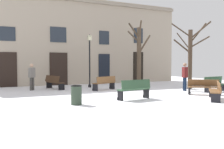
# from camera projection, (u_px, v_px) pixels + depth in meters

# --- Properties ---
(ground_plane) EXTENTS (29.15, 29.15, 0.00)m
(ground_plane) POSITION_uv_depth(u_px,v_px,m) (124.00, 95.00, 13.23)
(ground_plane) COLOR white
(building_facade) EXTENTS (18.22, 0.60, 6.99)m
(building_facade) POSITION_uv_depth(u_px,v_px,m) (80.00, 41.00, 20.04)
(building_facade) COLOR tan
(building_facade) RESTS_ON ground
(tree_left_of_center) EXTENTS (1.46, 1.45, 4.84)m
(tree_left_of_center) POSITION_uv_depth(u_px,v_px,m) (139.00, 53.00, 18.67)
(tree_left_of_center) COLOR #4C3D2D
(tree_left_of_center) RESTS_ON ground
(tree_foreground) EXTENTS (2.28, 1.92, 4.50)m
(tree_foreground) POSITION_uv_depth(u_px,v_px,m) (190.00, 55.00, 16.54)
(tree_foreground) COLOR #423326
(tree_foreground) RESTS_ON ground
(streetlamp) EXTENTS (0.30, 0.30, 3.75)m
(streetlamp) POSITION_uv_depth(u_px,v_px,m) (90.00, 55.00, 17.41)
(streetlamp) COLOR black
(streetlamp) RESTS_ON ground
(litter_bin) EXTENTS (0.47, 0.47, 0.81)m
(litter_bin) POSITION_uv_depth(u_px,v_px,m) (76.00, 95.00, 10.23)
(litter_bin) COLOR #2D3D2D
(litter_bin) RESTS_ON ground
(bench_near_center_tree) EXTENTS (0.97, 1.97, 0.91)m
(bench_near_center_tree) POSITION_uv_depth(u_px,v_px,m) (54.00, 82.00, 16.34)
(bench_near_center_tree) COLOR #3D2819
(bench_near_center_tree) RESTS_ON ground
(bench_near_lamp) EXTENTS (1.65, 1.69, 0.86)m
(bench_near_lamp) POSITION_uv_depth(u_px,v_px,m) (216.00, 90.00, 11.57)
(bench_near_lamp) COLOR brown
(bench_near_lamp) RESTS_ON ground
(bench_facing_shops) EXTENTS (1.74, 0.66, 0.92)m
(bench_facing_shops) POSITION_uv_depth(u_px,v_px,m) (215.00, 84.00, 14.81)
(bench_facing_shops) COLOR #2D4C33
(bench_facing_shops) RESTS_ON ground
(bench_back_to_back_left) EXTENTS (1.66, 1.36, 0.83)m
(bench_back_to_back_left) POSITION_uv_depth(u_px,v_px,m) (204.00, 87.00, 13.47)
(bench_back_to_back_left) COLOR brown
(bench_back_to_back_left) RESTS_ON ground
(bench_by_litter_bin) EXTENTS (1.75, 1.11, 0.88)m
(bench_by_litter_bin) POSITION_uv_depth(u_px,v_px,m) (105.00, 83.00, 15.74)
(bench_by_litter_bin) COLOR brown
(bench_by_litter_bin) RESTS_ON ground
(bench_back_to_back_right) EXTENTS (1.75, 0.68, 0.95)m
(bench_back_to_back_right) POSITION_uv_depth(u_px,v_px,m) (134.00, 89.00, 11.68)
(bench_back_to_back_right) COLOR #2D4C33
(bench_back_to_back_right) RESTS_ON ground
(person_near_bench) EXTENTS (0.44, 0.38, 1.70)m
(person_near_bench) POSITION_uv_depth(u_px,v_px,m) (32.00, 75.00, 15.60)
(person_near_bench) COLOR #403D3A
(person_near_bench) RESTS_ON ground
(person_by_shop_door) EXTENTS (0.31, 0.42, 1.74)m
(person_by_shop_door) POSITION_uv_depth(u_px,v_px,m) (185.00, 75.00, 15.30)
(person_by_shop_door) COLOR black
(person_by_shop_door) RESTS_ON ground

